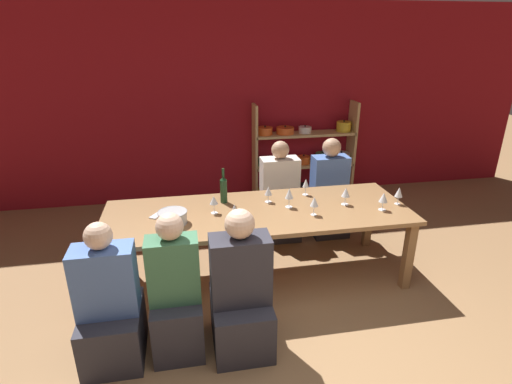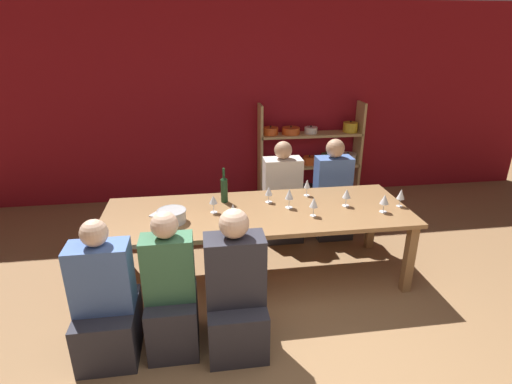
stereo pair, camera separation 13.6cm
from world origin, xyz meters
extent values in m
cube|color=maroon|center=(0.00, 3.83, 1.35)|extent=(8.80, 0.06, 2.70)
cube|color=tan|center=(0.22, 3.63, 0.69)|extent=(0.04, 0.30, 1.38)
cube|color=tan|center=(1.67, 3.63, 0.69)|extent=(0.04, 0.30, 1.38)
cube|color=tan|center=(0.94, 3.63, 0.02)|extent=(1.45, 0.30, 0.04)
cylinder|color=gold|center=(0.36, 3.63, 0.08)|extent=(0.23, 0.23, 0.09)
sphere|color=black|center=(0.36, 3.63, 0.14)|extent=(0.02, 0.02, 0.02)
cylinder|color=gold|center=(0.65, 3.63, 0.10)|extent=(0.22, 0.22, 0.12)
sphere|color=black|center=(0.65, 3.63, 0.17)|extent=(0.02, 0.02, 0.02)
cylinder|color=black|center=(0.94, 3.63, 0.10)|extent=(0.19, 0.19, 0.13)
sphere|color=black|center=(0.94, 3.63, 0.18)|extent=(0.02, 0.02, 0.02)
cylinder|color=silver|center=(1.23, 3.63, 0.09)|extent=(0.22, 0.22, 0.10)
sphere|color=black|center=(1.23, 3.63, 0.15)|extent=(0.02, 0.02, 0.02)
cylinder|color=red|center=(1.52, 3.63, 0.09)|extent=(0.23, 0.23, 0.11)
sphere|color=black|center=(1.52, 3.63, 0.16)|extent=(0.02, 0.02, 0.02)
cube|color=tan|center=(0.94, 3.63, 0.48)|extent=(1.45, 0.30, 0.04)
cylinder|color=#338447|center=(0.36, 3.63, 0.55)|extent=(0.19, 0.19, 0.11)
sphere|color=black|center=(0.36, 3.63, 0.62)|extent=(0.02, 0.02, 0.02)
cylinder|color=silver|center=(0.65, 3.63, 0.55)|extent=(0.18, 0.18, 0.10)
sphere|color=black|center=(0.65, 3.63, 0.61)|extent=(0.02, 0.02, 0.02)
cylinder|color=#E0561E|center=(0.94, 3.63, 0.55)|extent=(0.18, 0.18, 0.11)
sphere|color=black|center=(0.94, 3.63, 0.62)|extent=(0.02, 0.02, 0.02)
cylinder|color=#338447|center=(1.23, 3.63, 0.57)|extent=(0.22, 0.22, 0.15)
sphere|color=black|center=(1.23, 3.63, 0.65)|extent=(0.02, 0.02, 0.02)
cylinder|color=silver|center=(1.52, 3.63, 0.56)|extent=(0.25, 0.25, 0.13)
sphere|color=black|center=(1.52, 3.63, 0.64)|extent=(0.02, 0.02, 0.02)
cube|color=tan|center=(0.94, 3.63, 0.94)|extent=(1.45, 0.30, 0.04)
cylinder|color=#E0561E|center=(0.36, 3.63, 1.01)|extent=(0.21, 0.21, 0.10)
sphere|color=black|center=(0.36, 3.63, 1.07)|extent=(0.02, 0.02, 0.02)
cylinder|color=#E0561E|center=(0.65, 3.63, 1.00)|extent=(0.25, 0.25, 0.09)
sphere|color=black|center=(0.65, 3.63, 1.06)|extent=(0.02, 0.02, 0.02)
cylinder|color=silver|center=(0.94, 3.63, 1.00)|extent=(0.18, 0.18, 0.09)
sphere|color=black|center=(0.94, 3.63, 1.06)|extent=(0.02, 0.02, 0.02)
cylinder|color=gold|center=(1.52, 3.63, 1.02)|extent=(0.21, 0.21, 0.14)
sphere|color=black|center=(1.52, 3.63, 1.11)|extent=(0.02, 0.02, 0.02)
cube|color=olive|center=(-0.13, 1.59, 0.71)|extent=(2.86, 1.01, 0.04)
cube|color=olive|center=(-1.48, 1.17, 0.34)|extent=(0.08, 0.08, 0.69)
cube|color=olive|center=(1.22, 1.17, 0.34)|extent=(0.08, 0.08, 0.69)
cube|color=olive|center=(-1.48, 2.02, 0.34)|extent=(0.08, 0.08, 0.69)
cube|color=olive|center=(1.22, 2.02, 0.34)|extent=(0.08, 0.08, 0.69)
cylinder|color=#B7BABC|center=(-0.91, 1.47, 0.78)|extent=(0.25, 0.25, 0.11)
torus|color=#B7BABC|center=(-0.91, 1.47, 0.83)|extent=(0.26, 0.26, 0.01)
cylinder|color=#19381E|center=(-0.42, 1.85, 0.84)|extent=(0.07, 0.07, 0.23)
cone|color=#19381E|center=(-0.42, 1.85, 0.97)|extent=(0.07, 0.07, 0.03)
cylinder|color=#19381E|center=(-0.42, 1.85, 1.03)|extent=(0.03, 0.03, 0.09)
cylinder|color=white|center=(0.36, 1.41, 0.73)|extent=(0.06, 0.06, 0.00)
cylinder|color=white|center=(0.36, 1.41, 0.77)|extent=(0.01, 0.01, 0.09)
cone|color=white|center=(0.36, 1.41, 0.86)|extent=(0.08, 0.08, 0.09)
cylinder|color=maroon|center=(0.36, 1.41, 0.84)|extent=(0.04, 0.04, 0.03)
cylinder|color=white|center=(1.24, 1.50, 0.73)|extent=(0.06, 0.06, 0.00)
cylinder|color=white|center=(1.24, 1.50, 0.77)|extent=(0.01, 0.01, 0.07)
cone|color=white|center=(1.24, 1.50, 0.85)|extent=(0.08, 0.08, 0.10)
cylinder|color=beige|center=(1.24, 1.50, 0.83)|extent=(0.04, 0.04, 0.04)
cylinder|color=white|center=(0.73, 1.58, 0.73)|extent=(0.07, 0.07, 0.00)
cylinder|color=white|center=(0.73, 1.58, 0.77)|extent=(0.01, 0.01, 0.08)
cone|color=white|center=(0.73, 1.58, 0.86)|extent=(0.08, 0.08, 0.09)
cylinder|color=maroon|center=(0.73, 1.58, 0.83)|extent=(0.04, 0.04, 0.04)
cylinder|color=white|center=(1.03, 1.40, 0.73)|extent=(0.07, 0.07, 0.00)
cylinder|color=white|center=(1.03, 1.40, 0.77)|extent=(0.01, 0.01, 0.08)
cone|color=white|center=(1.03, 1.40, 0.85)|extent=(0.08, 0.08, 0.09)
cylinder|color=maroon|center=(1.03, 1.40, 0.83)|extent=(0.05, 0.05, 0.04)
cylinder|color=white|center=(-0.37, 1.41, 0.73)|extent=(0.07, 0.07, 0.00)
cylinder|color=white|center=(-0.37, 1.41, 0.76)|extent=(0.01, 0.01, 0.06)
cone|color=white|center=(-0.37, 1.41, 0.84)|extent=(0.07, 0.07, 0.10)
cylinder|color=white|center=(0.01, 1.78, 0.73)|extent=(0.07, 0.07, 0.00)
cylinder|color=white|center=(0.01, 1.78, 0.77)|extent=(0.01, 0.01, 0.07)
cone|color=white|center=(0.01, 1.78, 0.85)|extent=(0.07, 0.07, 0.09)
cylinder|color=beige|center=(0.01, 1.78, 0.82)|extent=(0.04, 0.04, 0.04)
cylinder|color=white|center=(-0.53, 1.61, 0.73)|extent=(0.06, 0.06, 0.00)
cylinder|color=white|center=(-0.53, 1.61, 0.77)|extent=(0.01, 0.01, 0.09)
cone|color=white|center=(-0.53, 1.61, 0.86)|extent=(0.08, 0.08, 0.08)
cylinder|color=maroon|center=(-0.53, 1.61, 0.84)|extent=(0.04, 0.04, 0.03)
cylinder|color=white|center=(0.43, 1.90, 0.73)|extent=(0.06, 0.06, 0.00)
cylinder|color=white|center=(0.43, 1.90, 0.77)|extent=(0.01, 0.01, 0.08)
cone|color=white|center=(0.43, 1.90, 0.86)|extent=(0.06, 0.06, 0.09)
cylinder|color=white|center=(0.18, 1.62, 0.73)|extent=(0.07, 0.07, 0.00)
cylinder|color=white|center=(0.18, 1.62, 0.77)|extent=(0.01, 0.01, 0.09)
cone|color=white|center=(0.18, 1.62, 0.87)|extent=(0.08, 0.08, 0.10)
cube|color=silver|center=(-1.05, 1.65, 0.73)|extent=(0.14, 0.16, 0.01)
cube|color=#2D2D38|center=(-0.90, 0.76, 0.22)|extent=(0.37, 0.46, 0.45)
cube|color=#3D7551|center=(-0.90, 0.76, 0.69)|extent=(0.37, 0.20, 0.50)
sphere|color=beige|center=(-0.90, 0.76, 1.04)|extent=(0.19, 0.19, 0.19)
cube|color=#2D2D38|center=(0.29, 2.46, 0.22)|extent=(0.43, 0.54, 0.45)
cube|color=silver|center=(0.29, 2.46, 0.70)|extent=(0.43, 0.24, 0.51)
sphere|color=tan|center=(0.29, 2.46, 1.06)|extent=(0.20, 0.20, 0.20)
cube|color=#2D2D38|center=(-1.37, 0.75, 0.20)|extent=(0.42, 0.53, 0.41)
cube|color=#4C70B7|center=(-1.37, 0.75, 0.66)|extent=(0.42, 0.23, 0.51)
sphere|color=beige|center=(-1.37, 0.75, 1.02)|extent=(0.19, 0.19, 0.19)
cube|color=#2D2D38|center=(0.90, 2.44, 0.22)|extent=(0.41, 0.52, 0.45)
cube|color=#4C70B7|center=(0.90, 2.44, 0.70)|extent=(0.41, 0.23, 0.50)
sphere|color=tan|center=(0.90, 2.44, 1.06)|extent=(0.21, 0.21, 0.21)
cube|color=#2D2D38|center=(-0.42, 0.70, 0.21)|extent=(0.44, 0.55, 0.41)
cube|color=#2D2D38|center=(-0.42, 0.70, 0.68)|extent=(0.44, 0.24, 0.53)
sphere|color=beige|center=(-0.42, 0.70, 1.05)|extent=(0.21, 0.21, 0.21)
camera|label=1|loc=(-0.76, -1.76, 2.27)|focal=28.00mm
camera|label=2|loc=(-0.63, -1.79, 2.27)|focal=28.00mm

